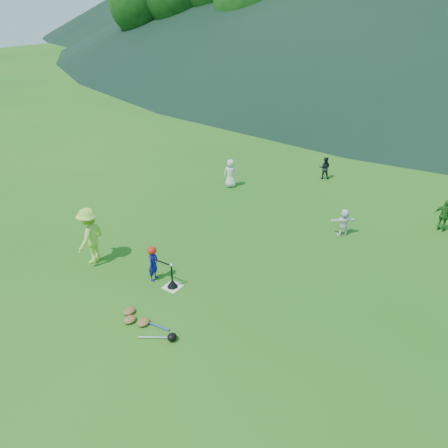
# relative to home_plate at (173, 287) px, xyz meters

# --- Properties ---
(ground) EXTENTS (120.00, 120.00, 0.00)m
(ground) POSITION_rel_home_plate_xyz_m (0.00, 0.00, -0.01)
(ground) COLOR #175E15
(ground) RESTS_ON ground
(home_plate) EXTENTS (0.45, 0.45, 0.02)m
(home_plate) POSITION_rel_home_plate_xyz_m (0.00, 0.00, 0.00)
(home_plate) COLOR silver
(home_plate) RESTS_ON ground
(baseball) EXTENTS (0.08, 0.08, 0.08)m
(baseball) POSITION_rel_home_plate_xyz_m (0.00, 0.00, 0.73)
(baseball) COLOR white
(baseball) RESTS_ON batting_tee
(batter_child) EXTENTS (0.33, 0.43, 1.04)m
(batter_child) POSITION_rel_home_plate_xyz_m (-0.68, 0.00, 0.51)
(batter_child) COLOR navy
(batter_child) RESTS_ON ground
(adult_coach) EXTENTS (0.98, 1.28, 1.76)m
(adult_coach) POSITION_rel_home_plate_xyz_m (-2.86, -0.34, 0.87)
(adult_coach) COLOR #A6D83F
(adult_coach) RESTS_ON ground
(fielder_a) EXTENTS (0.69, 0.62, 1.19)m
(fielder_a) POSITION_rel_home_plate_xyz_m (-2.68, 6.82, 0.58)
(fielder_a) COLOR silver
(fielder_a) RESTS_ON ground
(fielder_b) EXTENTS (0.58, 0.51, 0.98)m
(fielder_b) POSITION_rel_home_plate_xyz_m (0.18, 9.91, 0.48)
(fielder_b) COLOR black
(fielder_b) RESTS_ON ground
(fielder_c) EXTENTS (0.70, 0.38, 1.14)m
(fielder_c) POSITION_rel_home_plate_xyz_m (5.43, 7.76, 0.56)
(fielder_c) COLOR #1F641E
(fielder_c) RESTS_ON ground
(fielder_d) EXTENTS (0.85, 0.79, 0.95)m
(fielder_d) POSITION_rel_home_plate_xyz_m (2.75, 5.54, 0.47)
(fielder_d) COLOR white
(fielder_d) RESTS_ON ground
(batting_tee) EXTENTS (0.30, 0.30, 0.68)m
(batting_tee) POSITION_rel_home_plate_xyz_m (0.00, 0.00, 0.12)
(batting_tee) COLOR black
(batting_tee) RESTS_ON home_plate
(batter_gear) EXTENTS (0.73, 0.26, 0.40)m
(batter_gear) POSITION_rel_home_plate_xyz_m (-0.66, 0.00, 0.92)
(batter_gear) COLOR red
(batter_gear) RESTS_ON ground
(equipment_pile) EXTENTS (1.80, 0.71, 0.19)m
(equipment_pile) POSITION_rel_home_plate_xyz_m (0.42, -1.59, 0.06)
(equipment_pile) COLOR olive
(equipment_pile) RESTS_ON ground
(outfield_fence) EXTENTS (70.07, 0.08, 1.33)m
(outfield_fence) POSITION_rel_home_plate_xyz_m (0.00, 28.00, 0.69)
(outfield_fence) COLOR gray
(outfield_fence) RESTS_ON ground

